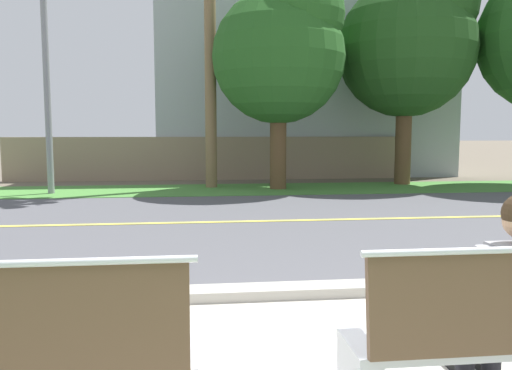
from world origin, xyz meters
TOP-DOWN VIEW (x-y plane):
  - ground_plane at (0.00, 8.00)m, footprint 140.00×140.00m
  - curb_edge at (0.00, 2.35)m, footprint 44.00×0.30m
  - street_asphalt at (0.00, 6.50)m, footprint 52.00×8.00m
  - road_centre_line at (0.00, 6.50)m, footprint 48.00×0.14m
  - far_verge_grass at (0.00, 11.51)m, footprint 48.00×2.80m
  - seated_person_grey at (1.39, 0.30)m, footprint 0.52×0.68m
  - streetlamp at (-4.07, 11.31)m, footprint 0.24×2.10m
  - shade_tree_far_left at (1.93, 11.45)m, footprint 3.56×3.56m
  - shade_tree_left at (5.84, 12.27)m, footprint 3.98×3.98m
  - garden_wall at (0.09, 14.51)m, footprint 13.00×0.36m
  - house_across_street at (3.47, 17.71)m, footprint 11.15×6.91m

SIDE VIEW (x-z plane):
  - ground_plane at x=0.00m, z-range 0.00..0.00m
  - street_asphalt at x=0.00m, z-range 0.00..0.01m
  - far_verge_grass at x=0.00m, z-range 0.00..0.02m
  - road_centre_line at x=0.00m, z-range 0.01..0.01m
  - curb_edge at x=0.00m, z-range 0.00..0.11m
  - seated_person_grey at x=1.39m, z-range 0.05..1.30m
  - garden_wall at x=0.09m, z-range 0.00..1.40m
  - shade_tree_far_left at x=1.93m, z-range 0.88..6.75m
  - house_across_street at x=3.47m, z-range 0.05..7.68m
  - streetlamp at x=-4.07m, z-range 0.51..7.53m
  - shade_tree_left at x=5.84m, z-range 0.98..7.55m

